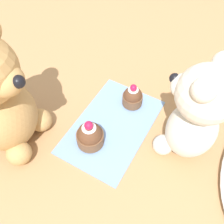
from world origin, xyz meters
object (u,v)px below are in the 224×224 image
object	(u,v)px
cupcake_near_cream_bear	(133,97)
juice_glass	(194,85)
teddy_bear_cream	(196,113)
cupcake_near_tan_bear	(90,136)

from	to	relation	value
cupcake_near_cream_bear	juice_glass	bearing A→B (deg)	131.92
teddy_bear_cream	cupcake_near_tan_bear	world-z (taller)	teddy_bear_cream
cupcake_near_cream_bear	juice_glass	xyz separation A→B (m)	(-0.10, 0.12, 0.01)
teddy_bear_cream	juice_glass	bearing A→B (deg)	-158.78
cupcake_near_cream_bear	cupcake_near_tan_bear	world-z (taller)	cupcake_near_tan_bear
teddy_bear_cream	juice_glass	distance (m)	0.17
cupcake_near_tan_bear	juice_glass	world-z (taller)	cupcake_near_tan_bear
cupcake_near_tan_bear	cupcake_near_cream_bear	bearing A→B (deg)	168.40
cupcake_near_tan_bear	juice_glass	bearing A→B (deg)	149.64
cupcake_near_cream_bear	teddy_bear_cream	bearing A→B (deg)	73.00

